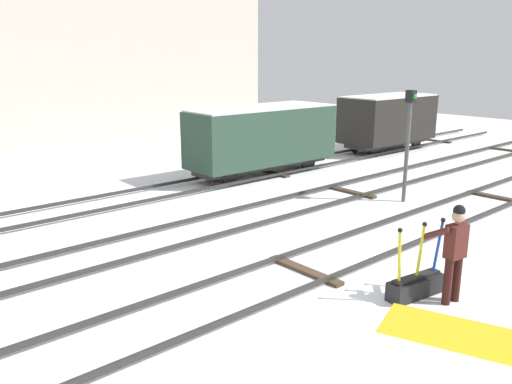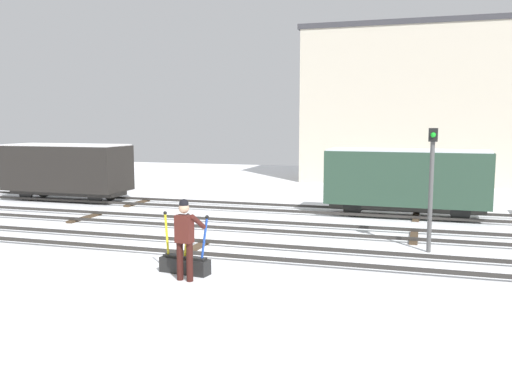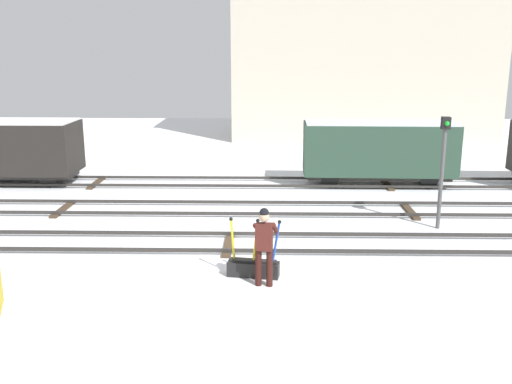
% 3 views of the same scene
% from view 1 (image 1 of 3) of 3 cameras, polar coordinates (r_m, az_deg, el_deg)
% --- Properties ---
extents(ground_plane, '(60.00, 60.00, 0.00)m').
position_cam_1_polar(ground_plane, '(11.19, 5.30, -8.63)').
color(ground_plane, white).
extents(track_main_line, '(44.00, 1.94, 0.18)m').
position_cam_1_polar(track_main_line, '(11.15, 5.31, -8.12)').
color(track_main_line, '#2D2B28').
rests_on(track_main_line, ground_plane).
extents(track_siding_near, '(44.00, 1.94, 0.18)m').
position_cam_1_polar(track_siding_near, '(13.63, -5.46, -3.80)').
color(track_siding_near, '#2D2B28').
rests_on(track_siding_near, ground_plane).
extents(track_siding_far, '(44.00, 1.94, 0.18)m').
position_cam_1_polar(track_siding_far, '(16.82, -13.30, -0.55)').
color(track_siding_far, '#2D2B28').
rests_on(track_siding_far, ground_plane).
extents(switch_lever_frame, '(1.30, 0.54, 1.45)m').
position_cam_1_polar(switch_lever_frame, '(10.46, 16.93, -9.49)').
color(switch_lever_frame, black).
rests_on(switch_lever_frame, ground_plane).
extents(rail_worker, '(0.61, 0.72, 1.87)m').
position_cam_1_polar(rail_worker, '(10.13, 20.67, -5.60)').
color(rail_worker, '#351511').
rests_on(rail_worker, ground_plane).
extents(signal_post, '(0.24, 0.32, 3.40)m').
position_cam_1_polar(signal_post, '(16.52, 16.18, 6.09)').
color(signal_post, '#4C4C4C').
rests_on(signal_post, ground_plane).
extents(apartment_building, '(15.92, 6.11, 9.15)m').
position_cam_1_polar(apartment_building, '(31.43, -14.71, 14.52)').
color(apartment_building, beige).
rests_on(apartment_building, ground_plane).
extents(freight_car_near_switch, '(5.96, 2.06, 2.55)m').
position_cam_1_polar(freight_car_near_switch, '(19.63, 0.70, 6.01)').
color(freight_car_near_switch, '#2D2B28').
rests_on(freight_car_near_switch, ground_plane).
extents(freight_car_back_track, '(4.85, 2.26, 2.59)m').
position_cam_1_polar(freight_car_back_track, '(25.55, 14.08, 7.63)').
color(freight_car_back_track, '#2D2B28').
rests_on(freight_car_back_track, ground_plane).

